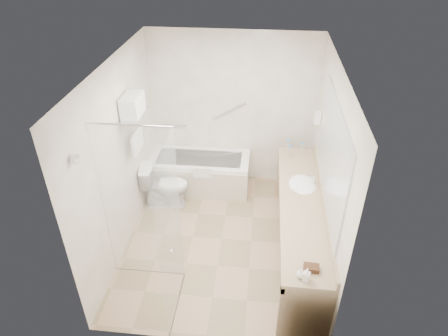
# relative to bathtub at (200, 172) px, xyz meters

# --- Properties ---
(floor) EXTENTS (3.20, 3.20, 0.00)m
(floor) POSITION_rel_bathtub_xyz_m (0.50, -1.24, -0.28)
(floor) COLOR tan
(floor) RESTS_ON ground
(ceiling) EXTENTS (2.60, 3.20, 0.10)m
(ceiling) POSITION_rel_bathtub_xyz_m (0.50, -1.24, 2.22)
(ceiling) COLOR silver
(ceiling) RESTS_ON wall_back
(wall_back) EXTENTS (2.60, 0.10, 2.50)m
(wall_back) POSITION_rel_bathtub_xyz_m (0.50, 0.36, 0.97)
(wall_back) COLOR white
(wall_back) RESTS_ON ground
(wall_front) EXTENTS (2.60, 0.10, 2.50)m
(wall_front) POSITION_rel_bathtub_xyz_m (0.50, -2.84, 0.97)
(wall_front) COLOR white
(wall_front) RESTS_ON ground
(wall_left) EXTENTS (0.10, 3.20, 2.50)m
(wall_left) POSITION_rel_bathtub_xyz_m (-0.80, -1.24, 0.97)
(wall_left) COLOR white
(wall_left) RESTS_ON ground
(wall_right) EXTENTS (0.10, 3.20, 2.50)m
(wall_right) POSITION_rel_bathtub_xyz_m (1.80, -1.24, 0.97)
(wall_right) COLOR white
(wall_right) RESTS_ON ground
(bathtub) EXTENTS (1.60, 0.73, 0.59)m
(bathtub) POSITION_rel_bathtub_xyz_m (0.00, 0.00, 0.00)
(bathtub) COLOR white
(bathtub) RESTS_ON floor
(grab_bar_short) EXTENTS (0.40, 0.03, 0.03)m
(grab_bar_short) POSITION_rel_bathtub_xyz_m (-0.45, 0.32, 0.67)
(grab_bar_short) COLOR silver
(grab_bar_short) RESTS_ON wall_back
(grab_bar_long) EXTENTS (0.53, 0.03, 0.33)m
(grab_bar_long) POSITION_rel_bathtub_xyz_m (0.45, 0.32, 0.97)
(grab_bar_long) COLOR silver
(grab_bar_long) RESTS_ON wall_back
(shower_enclosure) EXTENTS (0.96, 0.91, 2.11)m
(shower_enclosure) POSITION_rel_bathtub_xyz_m (-0.13, -2.16, 0.79)
(shower_enclosure) COLOR silver
(shower_enclosure) RESTS_ON floor
(towel_shelf) EXTENTS (0.24, 0.55, 0.81)m
(towel_shelf) POSITION_rel_bathtub_xyz_m (-0.67, -0.89, 1.48)
(towel_shelf) COLOR silver
(towel_shelf) RESTS_ON wall_left
(vanity_counter) EXTENTS (0.55, 2.70, 0.95)m
(vanity_counter) POSITION_rel_bathtub_xyz_m (1.52, -1.39, 0.36)
(vanity_counter) COLOR tan
(vanity_counter) RESTS_ON floor
(sink) EXTENTS (0.40, 0.52, 0.14)m
(sink) POSITION_rel_bathtub_xyz_m (1.55, -0.99, 0.54)
(sink) COLOR white
(sink) RESTS_ON vanity_counter
(faucet) EXTENTS (0.03, 0.03, 0.14)m
(faucet) POSITION_rel_bathtub_xyz_m (1.70, -0.99, 0.65)
(faucet) COLOR silver
(faucet) RESTS_ON vanity_counter
(mirror) EXTENTS (0.02, 2.00, 1.20)m
(mirror) POSITION_rel_bathtub_xyz_m (1.79, -1.39, 1.27)
(mirror) COLOR #ADB3B9
(mirror) RESTS_ON wall_right
(hairdryer_unit) EXTENTS (0.08, 0.10, 0.18)m
(hairdryer_unit) POSITION_rel_bathtub_xyz_m (1.75, -0.19, 1.17)
(hairdryer_unit) COLOR white
(hairdryer_unit) RESTS_ON wall_right
(toilet) EXTENTS (0.77, 0.50, 0.70)m
(toilet) POSITION_rel_bathtub_xyz_m (-0.45, -0.54, 0.08)
(toilet) COLOR white
(toilet) RESTS_ON floor
(amenity_basket) EXTENTS (0.16, 0.11, 0.05)m
(amenity_basket) POSITION_rel_bathtub_xyz_m (1.55, -2.50, 0.60)
(amenity_basket) COLOR #432718
(amenity_basket) RESTS_ON vanity_counter
(soap_bottle_a) EXTENTS (0.11, 0.16, 0.07)m
(soap_bottle_a) POSITION_rel_bathtub_xyz_m (1.49, -2.64, 0.61)
(soap_bottle_a) COLOR white
(soap_bottle_a) RESTS_ON vanity_counter
(soap_bottle_b) EXTENTS (0.08, 0.10, 0.08)m
(soap_bottle_b) POSITION_rel_bathtub_xyz_m (1.44, -2.61, 0.61)
(soap_bottle_b) COLOR white
(soap_bottle_b) RESTS_ON vanity_counter
(water_bottle_left) EXTENTS (0.06, 0.06, 0.19)m
(water_bottle_left) POSITION_rel_bathtub_xyz_m (1.40, -0.29, 0.66)
(water_bottle_left) COLOR silver
(water_bottle_left) RESTS_ON vanity_counter
(water_bottle_mid) EXTENTS (0.07, 0.07, 0.22)m
(water_bottle_mid) POSITION_rel_bathtub_xyz_m (1.37, -0.14, 0.67)
(water_bottle_mid) COLOR silver
(water_bottle_mid) RESTS_ON vanity_counter
(water_bottle_right) EXTENTS (0.06, 0.06, 0.18)m
(water_bottle_right) POSITION_rel_bathtub_xyz_m (1.58, -0.19, 0.66)
(water_bottle_right) COLOR silver
(water_bottle_right) RESTS_ON vanity_counter
(drinking_glass_near) EXTENTS (0.09, 0.09, 0.09)m
(drinking_glass_near) POSITION_rel_bathtub_xyz_m (1.39, -0.23, 0.62)
(drinking_glass_near) COLOR silver
(drinking_glass_near) RESTS_ON vanity_counter
(drinking_glass_far) EXTENTS (0.08, 0.08, 0.08)m
(drinking_glass_far) POSITION_rel_bathtub_xyz_m (1.44, -1.19, 0.61)
(drinking_glass_far) COLOR silver
(drinking_glass_far) RESTS_ON vanity_counter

